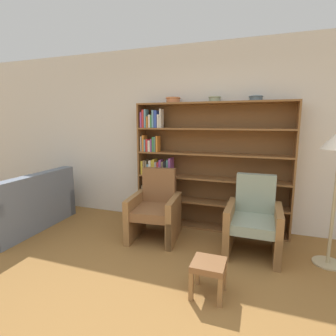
% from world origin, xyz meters
% --- Properties ---
extents(wall_back, '(12.00, 0.06, 2.75)m').
position_xyz_m(wall_back, '(0.00, 2.51, 1.38)').
color(wall_back, silver).
rests_on(wall_back, ground).
extents(bookshelf, '(2.27, 0.30, 1.88)m').
position_xyz_m(bookshelf, '(-0.16, 2.34, 0.93)').
color(bookshelf, brown).
rests_on(bookshelf, ground).
extents(bowl_terracotta, '(0.23, 0.23, 0.08)m').
position_xyz_m(bowl_terracotta, '(-0.55, 2.32, 1.93)').
color(bowl_terracotta, '#C67547').
rests_on(bowl_terracotta, bookshelf).
extents(bowl_olive, '(0.18, 0.18, 0.08)m').
position_xyz_m(bowl_olive, '(0.08, 2.32, 1.93)').
color(bowl_olive, gray).
rests_on(bowl_olive, bookshelf).
extents(bowl_brass, '(0.19, 0.19, 0.07)m').
position_xyz_m(bowl_brass, '(0.63, 2.32, 1.92)').
color(bowl_brass, slate).
rests_on(bowl_brass, bookshelf).
extents(couch, '(0.90, 1.53, 0.85)m').
position_xyz_m(couch, '(-2.63, 1.37, 0.30)').
color(couch, slate).
rests_on(couch, ground).
extents(armchair_leather, '(0.71, 0.74, 0.95)m').
position_xyz_m(armchair_leather, '(-0.61, 1.75, 0.40)').
color(armchair_leather, olive).
rests_on(armchair_leather, ground).
extents(armchair_cushioned, '(0.65, 0.69, 0.95)m').
position_xyz_m(armchair_cushioned, '(0.70, 1.75, 0.40)').
color(armchair_cushioned, olive).
rests_on(armchair_cushioned, ground).
extents(footstool, '(0.30, 0.30, 0.33)m').
position_xyz_m(footstool, '(0.34, 0.73, 0.26)').
color(footstool, olive).
rests_on(footstool, ground).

